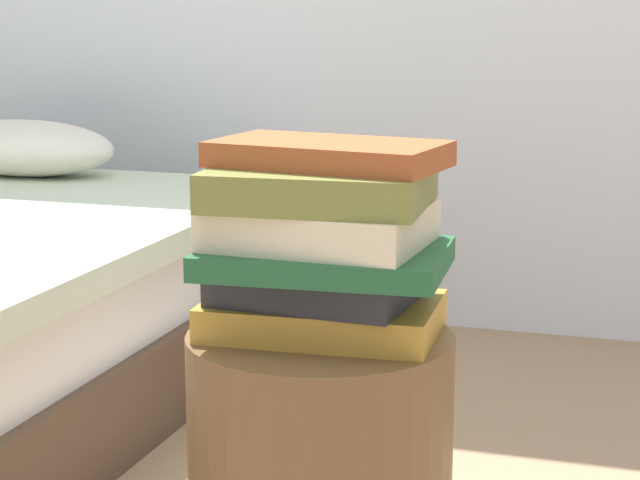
{
  "coord_description": "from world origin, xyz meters",
  "views": [
    {
      "loc": [
        0.43,
        -1.35,
        0.96
      ],
      "look_at": [
        0.0,
        0.0,
        0.67
      ],
      "focal_mm": 65.54,
      "sensor_mm": 36.0,
      "label": 1
    }
  ],
  "objects_px": {
    "book_forest": "(325,258)",
    "book_olive": "(321,186)",
    "book_charcoal": "(316,283)",
    "book_cream": "(321,225)",
    "book_rust": "(328,154)",
    "book_ochre": "(321,316)"
  },
  "relations": [
    {
      "from": "book_forest",
      "to": "book_olive",
      "type": "distance_m",
      "value": 0.09
    },
    {
      "from": "book_forest",
      "to": "book_cream",
      "type": "bearing_deg",
      "value": 134.88
    },
    {
      "from": "book_ochre",
      "to": "book_olive",
      "type": "xyz_separation_m",
      "value": [
        0.0,
        -0.01,
        0.17
      ]
    },
    {
      "from": "book_forest",
      "to": "book_cream",
      "type": "xyz_separation_m",
      "value": [
        -0.01,
        0.01,
        0.04
      ]
    },
    {
      "from": "book_charcoal",
      "to": "book_cream",
      "type": "height_order",
      "value": "book_cream"
    },
    {
      "from": "book_cream",
      "to": "book_rust",
      "type": "relative_size",
      "value": 0.92
    },
    {
      "from": "book_rust",
      "to": "book_charcoal",
      "type": "bearing_deg",
      "value": -164.18
    },
    {
      "from": "book_ochre",
      "to": "book_charcoal",
      "type": "bearing_deg",
      "value": -138.62
    },
    {
      "from": "book_charcoal",
      "to": "book_cream",
      "type": "xyz_separation_m",
      "value": [
        0.01,
        -0.01,
        0.08
      ]
    },
    {
      "from": "book_charcoal",
      "to": "book_rust",
      "type": "distance_m",
      "value": 0.17
    },
    {
      "from": "book_ochre",
      "to": "book_cream",
      "type": "relative_size",
      "value": 1.13
    },
    {
      "from": "book_cream",
      "to": "book_charcoal",
      "type": "bearing_deg",
      "value": 134.6
    },
    {
      "from": "book_charcoal",
      "to": "book_forest",
      "type": "relative_size",
      "value": 0.81
    },
    {
      "from": "book_olive",
      "to": "book_rust",
      "type": "xyz_separation_m",
      "value": [
        0.01,
        0.01,
        0.04
      ]
    },
    {
      "from": "book_cream",
      "to": "book_ochre",
      "type": "bearing_deg",
      "value": 109.88
    },
    {
      "from": "book_charcoal",
      "to": "book_rust",
      "type": "height_order",
      "value": "book_rust"
    },
    {
      "from": "book_forest",
      "to": "book_rust",
      "type": "relative_size",
      "value": 1.06
    },
    {
      "from": "book_charcoal",
      "to": "book_olive",
      "type": "relative_size",
      "value": 0.91
    },
    {
      "from": "book_forest",
      "to": "book_cream",
      "type": "height_order",
      "value": "book_cream"
    },
    {
      "from": "book_cream",
      "to": "book_olive",
      "type": "bearing_deg",
      "value": 110.08
    },
    {
      "from": "book_ochre",
      "to": "book_olive",
      "type": "bearing_deg",
      "value": -75.97
    },
    {
      "from": "book_olive",
      "to": "book_rust",
      "type": "distance_m",
      "value": 0.04
    }
  ]
}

